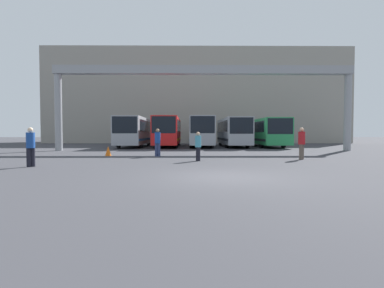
# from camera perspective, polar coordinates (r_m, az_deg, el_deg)

# --- Properties ---
(ground_plane) EXTENTS (200.00, 200.00, 0.00)m
(ground_plane) POSITION_cam_1_polar(r_m,az_deg,el_deg) (10.50, 6.34, -6.26)
(ground_plane) COLOR #38383D
(building_backdrop) EXTENTS (46.13, 12.00, 14.27)m
(building_backdrop) POSITION_cam_1_polar(r_m,az_deg,el_deg) (50.42, 0.90, 8.50)
(building_backdrop) COLOR gray
(building_backdrop) RESTS_ON ground
(overhead_gantry) EXTENTS (25.60, 0.80, 7.28)m
(overhead_gantry) POSITION_cam_1_polar(r_m,az_deg,el_deg) (26.30, 2.24, 11.96)
(overhead_gantry) COLOR gray
(overhead_gantry) RESTS_ON ground
(bus_slot_0) EXTENTS (2.58, 10.52, 3.17)m
(bus_slot_0) POSITION_cam_1_polar(r_m,az_deg,el_deg) (33.60, -10.83, 2.59)
(bus_slot_0) COLOR #999EA5
(bus_slot_0) RESTS_ON ground
(bus_slot_1) EXTENTS (2.48, 11.72, 3.18)m
(bus_slot_1) POSITION_cam_1_polar(r_m,az_deg,el_deg) (33.74, -4.58, 2.63)
(bus_slot_1) COLOR red
(bus_slot_1) RESTS_ON ground
(bus_slot_2) EXTENTS (2.50, 11.36, 3.20)m
(bus_slot_2) POSITION_cam_1_polar(r_m,az_deg,el_deg) (33.50, 1.60, 2.66)
(bus_slot_2) COLOR #999EA5
(bus_slot_2) RESTS_ON ground
(bus_slot_3) EXTENTS (2.44, 11.37, 3.08)m
(bus_slot_3) POSITION_cam_1_polar(r_m,az_deg,el_deg) (33.83, 7.75, 2.52)
(bus_slot_3) COLOR #999EA5
(bus_slot_3) RESTS_ON ground
(bus_slot_4) EXTENTS (2.63, 11.89, 3.01)m
(bus_slot_4) POSITION_cam_1_polar(r_m,az_deg,el_deg) (34.79, 13.61, 2.40)
(bus_slot_4) COLOR #268C4C
(bus_slot_4) RESTS_ON ground
(pedestrian_near_center) EXTENTS (0.37, 0.37, 1.80)m
(pedestrian_near_center) POSITION_cam_1_polar(r_m,az_deg,el_deg) (19.56, -6.57, 0.43)
(pedestrian_near_center) COLOR navy
(pedestrian_near_center) RESTS_ON ground
(pedestrian_near_right) EXTENTS (0.38, 0.38, 1.84)m
(pedestrian_near_right) POSITION_cam_1_polar(r_m,az_deg,el_deg) (18.26, 20.15, 0.25)
(pedestrian_near_right) COLOR brown
(pedestrian_near_right) RESTS_ON ground
(pedestrian_mid_left) EXTENTS (0.37, 0.37, 1.78)m
(pedestrian_mid_left) POSITION_cam_1_polar(r_m,az_deg,el_deg) (15.31, -28.38, -0.32)
(pedestrian_mid_left) COLOR black
(pedestrian_mid_left) RESTS_ON ground
(pedestrian_near_left) EXTENTS (0.33, 0.33, 1.58)m
(pedestrian_near_left) POSITION_cam_1_polar(r_m,az_deg,el_deg) (16.28, 1.17, -0.30)
(pedestrian_near_left) COLOR black
(pedestrian_near_left) RESTS_ON ground
(traffic_cone) EXTENTS (0.41, 0.41, 0.65)m
(traffic_cone) POSITION_cam_1_polar(r_m,az_deg,el_deg) (20.72, -15.67, -1.29)
(traffic_cone) COLOR orange
(traffic_cone) RESTS_ON ground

